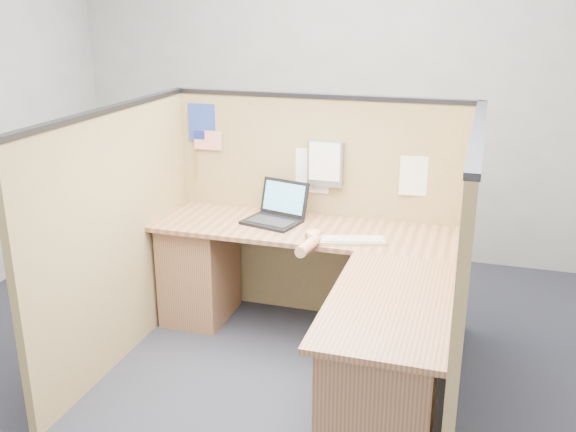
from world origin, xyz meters
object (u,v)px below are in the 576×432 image
(l_desk, at_px, (317,306))
(mouse, at_px, (314,237))
(laptop, at_px, (275,211))
(keyboard, at_px, (352,240))

(l_desk, relative_size, mouse, 19.39)
(laptop, relative_size, mouse, 4.05)
(mouse, bearing_deg, keyboard, 7.60)
(l_desk, bearing_deg, mouse, 111.46)
(l_desk, height_order, mouse, mouse)
(keyboard, bearing_deg, laptop, 139.61)
(keyboard, bearing_deg, l_desk, -140.47)
(l_desk, xyz_separation_m, laptop, (-0.42, 0.48, 0.40))
(keyboard, relative_size, mouse, 4.10)
(laptop, height_order, keyboard, laptop)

